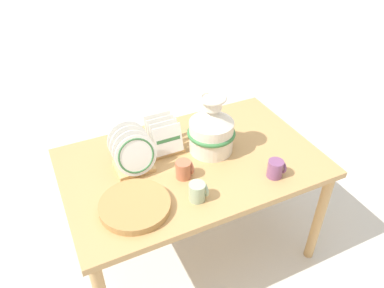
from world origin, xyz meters
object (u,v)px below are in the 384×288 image
dish_rack_square_plates (164,140)px  mug_terracotta_glaze (184,169)px  wicker_charger_stack (135,206)px  mug_sage_glaze (198,191)px  ceramic_vase (211,128)px  dish_rack_round_plates (133,155)px  mug_plum_glaze (276,168)px

dish_rack_square_plates → mug_terracotta_glaze: 0.26m
wicker_charger_stack → mug_sage_glaze: bearing=-13.3°
ceramic_vase → dish_rack_round_plates: size_ratio=1.47×
dish_rack_round_plates → mug_sage_glaze: 0.39m
mug_sage_glaze → mug_terracotta_glaze: (0.01, 0.17, 0.00)m
wicker_charger_stack → mug_sage_glaze: (0.29, -0.07, 0.03)m
ceramic_vase → wicker_charger_stack: (-0.52, -0.24, -0.12)m
mug_terracotta_glaze → mug_plum_glaze: bearing=-24.7°
mug_sage_glaze → mug_plum_glaze: 0.42m
ceramic_vase → mug_terracotta_glaze: (-0.22, -0.14, -0.09)m
ceramic_vase → mug_plum_glaze: size_ratio=3.60×
mug_plum_glaze → mug_terracotta_glaze: 0.46m
dish_rack_round_plates → ceramic_vase: bearing=-3.0°
dish_rack_round_plates → wicker_charger_stack: dish_rack_round_plates is taller
ceramic_vase → mug_sage_glaze: bearing=-126.7°
ceramic_vase → mug_sage_glaze: size_ratio=3.60×
dish_rack_square_plates → mug_plum_glaze: size_ratio=2.04×
ceramic_vase → mug_terracotta_glaze: bearing=-148.0°
dish_rack_square_plates → mug_terracotta_glaze: bearing=-89.3°
ceramic_vase → mug_terracotta_glaze: ceramic_vase is taller
wicker_charger_stack → mug_terracotta_glaze: (0.29, 0.10, 0.03)m
mug_sage_glaze → dish_rack_square_plates: bearing=89.4°
wicker_charger_stack → mug_terracotta_glaze: size_ratio=3.52×
dish_rack_square_plates → mug_terracotta_glaze: size_ratio=2.04×
wicker_charger_stack → mug_plum_glaze: (0.71, -0.09, 0.03)m
wicker_charger_stack → dish_rack_round_plates: bearing=72.1°
ceramic_vase → dish_rack_square_plates: ceramic_vase is taller
ceramic_vase → mug_plum_glaze: ceramic_vase is taller
ceramic_vase → dish_rack_square_plates: bearing=152.1°
wicker_charger_stack → mug_sage_glaze: mug_sage_glaze is taller
dish_rack_square_plates → ceramic_vase: bearing=-27.9°
dish_rack_round_plates → mug_terracotta_glaze: dish_rack_round_plates is taller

